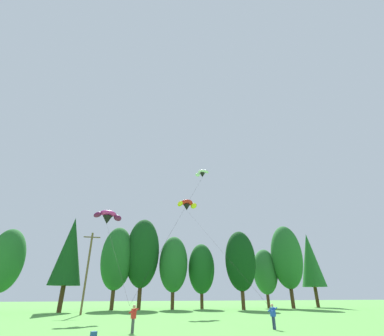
{
  "coord_description": "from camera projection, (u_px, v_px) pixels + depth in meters",
  "views": [
    {
      "loc": [
        -7.66,
        -0.18,
        2.31
      ],
      "look_at": [
        -1.98,
        20.76,
        12.35
      ],
      "focal_mm": 25.65,
      "sensor_mm": 36.0,
      "label": 1
    }
  ],
  "objects": [
    {
      "name": "kite_flyer_near",
      "position": [
        133.0,
        316.0,
        18.51
      ],
      "size": [
        0.67,
        0.69,
        1.69
      ],
      "color": "#4C4C51",
      "rests_on": "ground_plane"
    },
    {
      "name": "treeline_tree_h",
      "position": [
        201.0,
        268.0,
        51.1
      ],
      "size": [
        4.82,
        4.82,
        11.17
      ],
      "color": "#472D19",
      "rests_on": "ground_plane"
    },
    {
      "name": "treeline_tree_e",
      "position": [
        117.0,
        258.0,
        48.24
      ],
      "size": [
        5.45,
        5.45,
        13.51
      ],
      "color": "#472D19",
      "rests_on": "ground_plane"
    },
    {
      "name": "treeline_tree_k",
      "position": [
        287.0,
        257.0,
        53.43
      ],
      "size": [
        5.83,
        5.83,
        14.94
      ],
      "color": "#472D19",
      "rests_on": "ground_plane"
    },
    {
      "name": "treeline_tree_l",
      "position": [
        310.0,
        260.0,
        58.1
      ],
      "size": [
        4.78,
        4.78,
        14.44
      ],
      "color": "#472D19",
      "rests_on": "ground_plane"
    },
    {
      "name": "parafoil_kite_high_magenta",
      "position": [
        108.0,
        217.0,
        33.84
      ],
      "size": [
        4.53,
        14.76,
        10.31
      ],
      "color": "#D12893"
    },
    {
      "name": "treeline_tree_j",
      "position": [
        265.0,
        272.0,
        54.01
      ],
      "size": [
        4.67,
        4.67,
        10.65
      ],
      "color": "#472D19",
      "rests_on": "ground_plane"
    },
    {
      "name": "backpack",
      "position": [
        93.0,
        335.0,
        15.57
      ],
      "size": [
        0.4,
        0.36,
        0.4
      ],
      "primitive_type": "cube",
      "rotation": [
        0.0,
        0.0,
        0.5
      ],
      "color": "#234C89",
      "rests_on": "ground_plane"
    },
    {
      "name": "kite_flyer_mid",
      "position": [
        273.0,
        314.0,
        20.26
      ],
      "size": [
        0.55,
        0.59,
        1.69
      ],
      "color": "navy",
      "rests_on": "ground_plane"
    },
    {
      "name": "treeline_tree_f",
      "position": [
        143.0,
        252.0,
        49.88
      ],
      "size": [
        5.94,
        5.94,
        15.32
      ],
      "color": "#472D19",
      "rests_on": "ground_plane"
    },
    {
      "name": "utility_pole",
      "position": [
        87.0,
        269.0,
        36.2
      ],
      "size": [
        2.2,
        0.26,
        10.14
      ],
      "color": "brown",
      "rests_on": "ground_plane"
    },
    {
      "name": "treeline_tree_i",
      "position": [
        240.0,
        260.0,
        48.61
      ],
      "size": [
        5.29,
        5.29,
        12.91
      ],
      "color": "#472D19",
      "rests_on": "ground_plane"
    },
    {
      "name": "parafoil_kite_far_white",
      "position": [
        202.0,
        173.0,
        34.54
      ],
      "size": [
        9.01,
        10.02,
        15.1
      ],
      "color": "white"
    },
    {
      "name": "treeline_tree_c",
      "position": [
        6.0,
        260.0,
        40.56
      ],
      "size": [
        4.91,
        4.91,
        11.53
      ],
      "color": "#472D19",
      "rests_on": "ground_plane"
    },
    {
      "name": "treeline_tree_g",
      "position": [
        173.0,
        264.0,
        49.75
      ],
      "size": [
        5.1,
        5.1,
        12.23
      ],
      "color": "#472D19",
      "rests_on": "ground_plane"
    },
    {
      "name": "treeline_tree_d",
      "position": [
        70.0,
        250.0,
        42.1
      ],
      "size": [
        4.58,
        4.58,
        13.56
      ],
      "color": "#472D19",
      "rests_on": "ground_plane"
    },
    {
      "name": "parafoil_kite_mid_red_yellow",
      "position": [
        187.0,
        205.0,
        43.86
      ],
      "size": [
        3.57,
        21.4,
        14.68
      ],
      "color": "red"
    }
  ]
}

